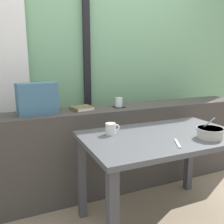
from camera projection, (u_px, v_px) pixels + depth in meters
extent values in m
plane|color=gray|center=(146.00, 216.00, 2.02)|extent=(8.00, 8.00, 0.00)
cube|color=#7AAD7F|center=(96.00, 47.00, 2.76)|extent=(4.80, 0.08, 2.80)
cube|color=black|center=(87.00, 56.00, 2.67)|extent=(0.07, 0.05, 2.60)
cube|color=#423D38|center=(118.00, 148.00, 2.42)|extent=(2.80, 0.36, 0.82)
cube|color=#414145|center=(112.00, 224.00, 1.40)|extent=(0.06, 0.06, 0.69)
cube|color=#414145|center=(82.00, 177.00, 1.95)|extent=(0.06, 0.06, 0.69)
cube|color=#414145|center=(189.00, 156.00, 2.38)|extent=(0.06, 0.06, 0.69)
cube|color=#4C4C51|center=(163.00, 137.00, 1.81)|extent=(1.19, 0.71, 0.03)
cube|color=black|center=(119.00, 107.00, 2.33)|extent=(0.10, 0.10, 0.00)
cylinder|color=white|center=(119.00, 102.00, 2.32)|extent=(0.07, 0.07, 0.09)
cylinder|color=#CC4C38|center=(119.00, 103.00, 2.32)|extent=(0.06, 0.06, 0.06)
cube|color=brown|center=(82.00, 110.00, 2.20)|extent=(0.21, 0.19, 0.00)
cube|color=silver|center=(82.00, 108.00, 2.20)|extent=(0.20, 0.18, 0.03)
cube|color=brown|center=(82.00, 106.00, 2.20)|extent=(0.21, 0.19, 0.00)
cube|color=brown|center=(74.00, 109.00, 2.15)|extent=(0.04, 0.15, 0.03)
cube|color=#426B84|center=(37.00, 99.00, 2.02)|extent=(0.33, 0.18, 0.26)
cylinder|color=#BCB7A8|center=(210.00, 133.00, 1.73)|extent=(0.18, 0.18, 0.07)
cylinder|color=#BCB7A8|center=(210.00, 129.00, 1.72)|extent=(0.18, 0.18, 0.01)
cylinder|color=#9E5B33|center=(210.00, 134.00, 1.73)|extent=(0.15, 0.15, 0.05)
cylinder|color=silver|center=(207.00, 125.00, 1.74)|extent=(0.02, 0.12, 0.13)
ellipsoid|color=silver|center=(204.00, 130.00, 1.76)|extent=(0.03, 0.05, 0.01)
cube|color=silver|center=(178.00, 143.00, 1.62)|extent=(0.09, 0.16, 0.01)
cylinder|color=silver|center=(111.00, 129.00, 1.81)|extent=(0.08, 0.08, 0.08)
torus|color=silver|center=(117.00, 128.00, 1.83)|extent=(0.05, 0.01, 0.05)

